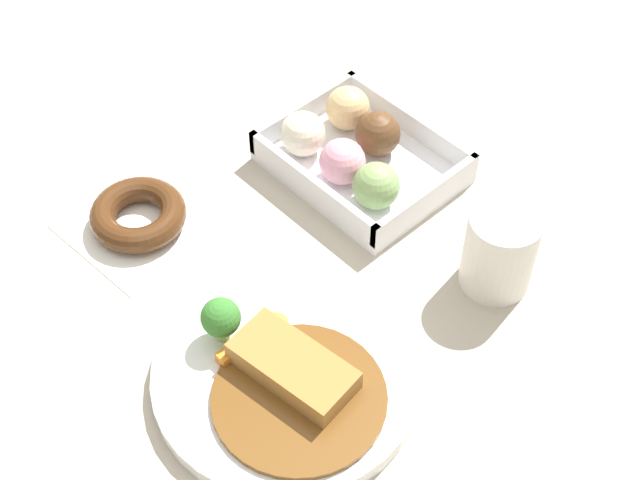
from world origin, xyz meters
name	(u,v)px	position (x,y,z in m)	size (l,w,h in m)	color
ground_plane	(308,318)	(0.00, 0.00, 0.00)	(1.60, 1.60, 0.00)	#B2A893
curry_plate	(286,374)	(0.04, -0.07, 0.01)	(0.26, 0.26, 0.07)	white
donut_box	(355,152)	(-0.12, 0.19, 0.03)	(0.21, 0.17, 0.07)	white
chocolate_ring_donut	(138,216)	(-0.22, -0.05, 0.01)	(0.15, 0.15, 0.03)	white
coffee_mug	(500,251)	(0.10, 0.18, 0.05)	(0.07, 0.07, 0.10)	silver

